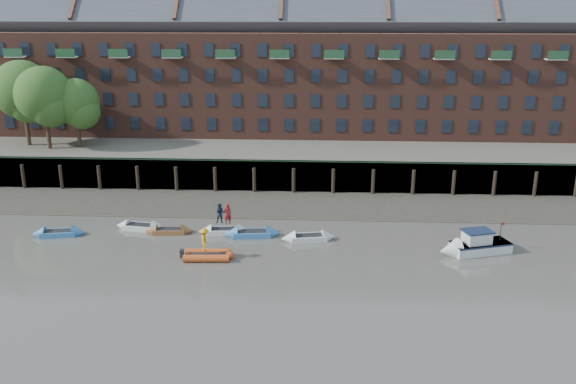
# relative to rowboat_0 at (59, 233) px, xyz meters

# --- Properties ---
(ground) EXTENTS (220.00, 220.00, 0.00)m
(ground) POSITION_rel_rowboat_0_xyz_m (17.03, -9.04, -0.23)
(ground) COLOR #59554D
(ground) RESTS_ON ground
(foreshore) EXTENTS (110.00, 8.00, 0.50)m
(foreshore) POSITION_rel_rowboat_0_xyz_m (17.03, 8.96, -0.23)
(foreshore) COLOR #3D382F
(foreshore) RESTS_ON ground
(mud_band) EXTENTS (110.00, 1.60, 0.10)m
(mud_band) POSITION_rel_rowboat_0_xyz_m (17.03, 5.56, -0.23)
(mud_band) COLOR #4C4336
(mud_band) RESTS_ON ground
(river_wall) EXTENTS (110.00, 1.23, 3.30)m
(river_wall) POSITION_rel_rowboat_0_xyz_m (17.03, 13.34, 1.37)
(river_wall) COLOR #2D2A26
(river_wall) RESTS_ON ground
(bank_terrace) EXTENTS (110.00, 28.00, 3.20)m
(bank_terrace) POSITION_rel_rowboat_0_xyz_m (17.03, 26.96, 1.37)
(bank_terrace) COLOR #5E594D
(bank_terrace) RESTS_ON ground
(apartment_terrace) EXTENTS (80.60, 15.56, 20.98)m
(apartment_terrace) POSITION_rel_rowboat_0_xyz_m (17.03, 27.96, 12.60)
(apartment_terrace) COLOR brown
(apartment_terrace) RESTS_ON bank_terrace
(tree_cluster) EXTENTS (11.76, 7.74, 9.40)m
(tree_cluster) POSITION_rel_rowboat_0_xyz_m (-8.58, 18.31, 8.78)
(tree_cluster) COLOR #3A281C
(tree_cluster) RESTS_ON bank_terrace
(rowboat_0) EXTENTS (4.57, 2.02, 1.28)m
(rowboat_0) POSITION_rel_rowboat_0_xyz_m (0.00, 0.00, 0.00)
(rowboat_0) COLOR teal
(rowboat_0) RESTS_ON ground
(rowboat_1) EXTENTS (4.60, 1.93, 1.29)m
(rowboat_1) POSITION_rel_rowboat_0_xyz_m (6.39, 1.78, 0.00)
(rowboat_1) COLOR silver
(rowboat_1) RESTS_ON ground
(rowboat_2) EXTENTS (4.17, 1.48, 1.19)m
(rowboat_2) POSITION_rel_rowboat_0_xyz_m (9.06, 1.05, -0.02)
(rowboat_2) COLOR brown
(rowboat_2) RESTS_ON ground
(rowboat_3) EXTENTS (4.50, 1.69, 1.28)m
(rowboat_3) POSITION_rel_rowboat_0_xyz_m (13.74, 1.22, -0.00)
(rowboat_3) COLOR silver
(rowboat_3) RESTS_ON ground
(rowboat_4) EXTENTS (4.89, 1.93, 1.38)m
(rowboat_4) POSITION_rel_rowboat_0_xyz_m (16.10, 0.70, 0.02)
(rowboat_4) COLOR teal
(rowboat_4) RESTS_ON ground
(rowboat_5) EXTENTS (4.67, 2.06, 1.31)m
(rowboat_5) POSITION_rel_rowboat_0_xyz_m (20.81, 0.07, 0.00)
(rowboat_5) COLOR silver
(rowboat_5) RESTS_ON ground
(rib_tender) EXTENTS (3.81, 1.95, 0.65)m
(rib_tender) POSITION_rel_rowboat_0_xyz_m (13.35, -4.03, 0.06)
(rib_tender) COLOR #C84B1E
(rib_tender) RESTS_ON ground
(motor_launch) EXTENTS (6.02, 3.48, 2.36)m
(motor_launch) POSITION_rel_rowboat_0_xyz_m (33.28, -1.98, 0.38)
(motor_launch) COLOR silver
(motor_launch) RESTS_ON ground
(person_rower_a) EXTENTS (0.80, 0.68, 1.85)m
(person_rower_a) POSITION_rel_rowboat_0_xyz_m (14.02, 1.17, 1.56)
(person_rower_a) COLOR maroon
(person_rower_a) RESTS_ON rowboat_3
(person_rower_b) EXTENTS (0.91, 0.75, 1.74)m
(person_rower_b) POSITION_rel_rowboat_0_xyz_m (13.39, 1.36, 1.50)
(person_rower_b) COLOR #19233F
(person_rower_b) RESTS_ON rowboat_3
(person_rib_crew) EXTENTS (0.84, 1.28, 1.85)m
(person_rib_crew) POSITION_rel_rowboat_0_xyz_m (13.07, -4.05, 1.31)
(person_rib_crew) COLOR orange
(person_rib_crew) RESTS_ON rib_tender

